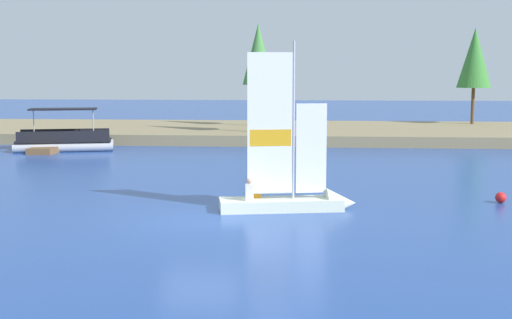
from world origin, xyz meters
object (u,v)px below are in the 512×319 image
channel_buoy (501,198)px  pontoon_boat (64,141)px  sailboat (301,196)px  wooden_dock (57,147)px  shoreline_tree_left (259,58)px  shoreline_tree_centre (475,58)px  shoreline_tree_midleft (258,55)px

channel_buoy → pontoon_boat: bearing=145.2°
sailboat → pontoon_boat: size_ratio=1.00×
pontoon_boat → channel_buoy: 27.51m
wooden_dock → channel_buoy: channel_buoy is taller
wooden_dock → channel_buoy: 28.46m
shoreline_tree_left → wooden_dock: shoreline_tree_left is taller
shoreline_tree_centre → sailboat: size_ratio=1.22×
sailboat → pontoon_boat: (-15.10, 17.60, 0.16)m
pontoon_boat → channel_buoy: pontoon_boat is taller
shoreline_tree_centre → pontoon_boat: bearing=-151.8°
pontoon_boat → shoreline_tree_centre: bearing=13.0°
sailboat → channel_buoy: (7.49, 1.91, -0.28)m
shoreline_tree_centre → shoreline_tree_left: bearing=-168.8°
shoreline_tree_left → shoreline_tree_midleft: 5.68m
shoreline_tree_midleft → wooden_dock: size_ratio=1.22×
wooden_dock → pontoon_boat: pontoon_boat is taller
shoreline_tree_centre → wooden_dock: 33.12m
channel_buoy → shoreline_tree_left: bearing=112.2°
sailboat → pontoon_boat: sailboat is taller
sailboat → pontoon_boat: 23.19m
shoreline_tree_centre → wooden_dock: (-29.14, -14.64, -5.84)m
shoreline_tree_left → pontoon_boat: (-11.34, -11.88, -5.37)m
wooden_dock → pontoon_boat: bearing=-39.6°
wooden_dock → pontoon_boat: (0.74, -0.61, 0.45)m
shoreline_tree_left → shoreline_tree_midleft: (0.37, -5.67, 0.07)m
pontoon_boat → sailboat: bearing=-64.6°
shoreline_tree_left → sailboat: bearing=-82.7°
shoreline_tree_left → pontoon_boat: bearing=-133.7°
shoreline_tree_midleft → pontoon_boat: bearing=-152.1°
pontoon_boat → channel_buoy: (22.59, -15.69, -0.43)m
shoreline_tree_left → shoreline_tree_midleft: bearing=-86.3°
shoreline_tree_left → shoreline_tree_centre: shoreline_tree_centre is taller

